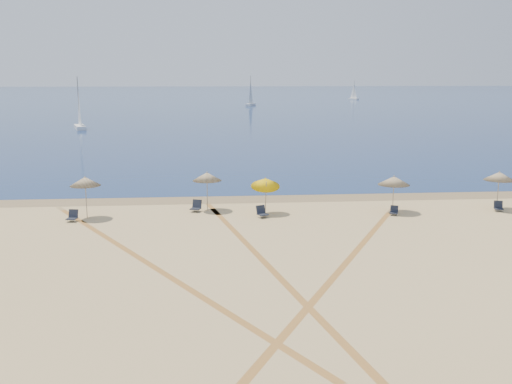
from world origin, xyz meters
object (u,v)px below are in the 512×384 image
umbrella_2 (207,177)px  umbrella_5 (499,176)px  umbrella_3 (265,182)px  chair_3 (196,206)px  umbrella_4 (394,181)px  sailboat_2 (251,97)px  chair_4 (262,212)px  chair_6 (498,207)px  sailboat_1 (79,113)px  sailboat_0 (354,94)px  chair_5 (394,211)px  umbrella_1 (85,181)px  chair_2 (73,216)px

umbrella_2 → umbrella_5: (19.29, -1.39, -0.01)m
umbrella_3 → chair_3: bearing=168.1°
umbrella_4 → sailboat_2: sailboat_2 is taller
umbrella_4 → chair_4: 8.89m
umbrella_5 → chair_6: bearing=-107.0°
umbrella_4 → sailboat_1: (-32.89, 61.57, 0.50)m
chair_6 → sailboat_1: 73.73m
umbrella_4 → sailboat_0: 174.58m
umbrella_3 → sailboat_1: bearing=111.8°
chair_3 → chair_4: (4.15, -1.94, -0.01)m
chair_5 → sailboat_1: size_ratio=0.09×
umbrella_1 → sailboat_2: sailboat_2 is taller
chair_6 → sailboat_0: bearing=95.7°
umbrella_3 → chair_6: size_ratio=3.33×
chair_6 → umbrella_5: bearing=89.7°
umbrella_3 → umbrella_4: umbrella_3 is taller
chair_4 → chair_6: size_ratio=1.15×
chair_5 → sailboat_2: bearing=113.0°
chair_3 → sailboat_0: (52.99, 168.72, 1.71)m
umbrella_2 → chair_3: bearing=-152.5°
umbrella_2 → umbrella_3: bearing=-19.5°
umbrella_1 → sailboat_0: size_ratio=0.39×
umbrella_4 → sailboat_2: 131.98m
sailboat_1 → chair_4: bearing=-86.1°
sailboat_1 → sailboat_2: size_ratio=1.01×
umbrella_5 → chair_3: size_ratio=2.90×
chair_6 → umbrella_4: bearing=-166.5°
umbrella_3 → sailboat_0: 176.47m
umbrella_2 → umbrella_4: size_ratio=1.07×
umbrella_1 → umbrella_2: 7.71m
chair_4 → chair_6: bearing=-22.2°
umbrella_4 → chair_4: umbrella_4 is taller
chair_3 → chair_2: bearing=-145.7°
umbrella_4 → sailboat_2: bearing=89.8°
umbrella_3 → chair_6: 15.49m
chair_6 → sailboat_2: bearing=109.5°
umbrella_5 → umbrella_4: bearing=-178.6°
chair_2 → chair_6: size_ratio=0.99×
umbrella_3 → sailboat_2: sailboat_2 is taller
chair_2 → chair_3: chair_3 is taller
umbrella_4 → chair_3: size_ratio=2.72×
sailboat_2 → chair_6: bearing=-66.6°
umbrella_4 → umbrella_5: (7.18, 0.17, 0.16)m
chair_4 → sailboat_0: sailboat_0 is taller
umbrella_2 → sailboat_1: 63.50m
umbrella_2 → chair_3: 2.08m
umbrella_4 → chair_2: bearing=-177.7°
chair_2 → chair_5: bearing=9.2°
chair_3 → umbrella_3: bearing=7.5°
umbrella_1 → sailboat_0: 180.08m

